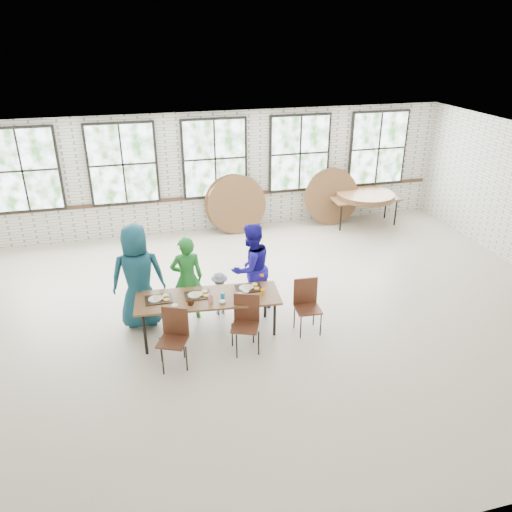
{
  "coord_description": "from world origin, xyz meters",
  "views": [
    {
      "loc": [
        -2.06,
        -7.54,
        4.87
      ],
      "look_at": [
        0.0,
        0.4,
        1.05
      ],
      "focal_mm": 35.0,
      "sensor_mm": 36.0,
      "label": 1
    }
  ],
  "objects_px": {
    "chair_near_left": "(174,332)",
    "chair_near_right": "(246,318)",
    "dining_table": "(208,300)",
    "storage_table": "(365,200)"
  },
  "relations": [
    {
      "from": "chair_near_right",
      "to": "storage_table",
      "type": "relative_size",
      "value": 0.53
    },
    {
      "from": "dining_table",
      "to": "chair_near_left",
      "type": "height_order",
      "value": "chair_near_left"
    },
    {
      "from": "dining_table",
      "to": "chair_near_right",
      "type": "height_order",
      "value": "chair_near_right"
    },
    {
      "from": "dining_table",
      "to": "chair_near_right",
      "type": "relative_size",
      "value": 2.59
    },
    {
      "from": "chair_near_left",
      "to": "storage_table",
      "type": "height_order",
      "value": "chair_near_left"
    },
    {
      "from": "chair_near_left",
      "to": "dining_table",
      "type": "bearing_deg",
      "value": 69.48
    },
    {
      "from": "chair_near_left",
      "to": "chair_near_right",
      "type": "bearing_deg",
      "value": 30.49
    },
    {
      "from": "chair_near_right",
      "to": "dining_table",
      "type": "bearing_deg",
      "value": 157.41
    },
    {
      "from": "dining_table",
      "to": "storage_table",
      "type": "height_order",
      "value": "same"
    },
    {
      "from": "chair_near_left",
      "to": "chair_near_right",
      "type": "height_order",
      "value": "same"
    }
  ]
}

